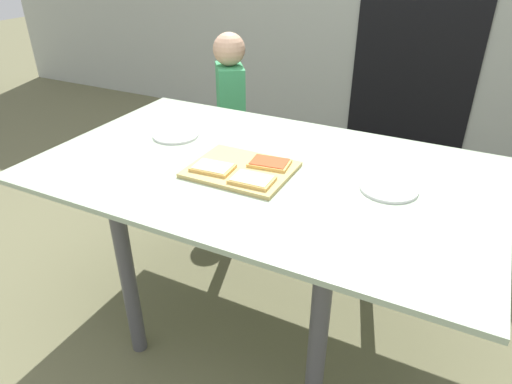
% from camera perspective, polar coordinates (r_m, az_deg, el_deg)
% --- Properties ---
extents(ground_plane, '(16.00, 16.00, 0.00)m').
position_cam_1_polar(ground_plane, '(2.02, 0.65, -15.48)').
color(ground_plane, '#656345').
extents(house_door, '(0.90, 0.02, 2.00)m').
position_cam_1_polar(house_door, '(3.61, 20.38, 20.99)').
color(house_door, black).
rests_on(house_door, ground).
extents(dining_table, '(1.58, 0.96, 0.72)m').
position_cam_1_polar(dining_table, '(1.64, 0.77, 0.19)').
color(dining_table, '#A0B398').
rests_on(dining_table, ground).
extents(cutting_board, '(0.34, 0.28, 0.01)m').
position_cam_1_polar(cutting_board, '(1.56, -1.89, 2.83)').
color(cutting_board, tan).
rests_on(cutting_board, dining_table).
extents(pizza_slice_near_right, '(0.14, 0.10, 0.01)m').
position_cam_1_polar(pizza_slice_near_right, '(1.47, -0.50, 1.57)').
color(pizza_slice_near_right, '#E3B35C').
rests_on(pizza_slice_near_right, cutting_board).
extents(pizza_slice_far_right, '(0.15, 0.11, 0.01)m').
position_cam_1_polar(pizza_slice_far_right, '(1.57, 1.67, 3.64)').
color(pizza_slice_far_right, '#E3B35C').
rests_on(pizza_slice_far_right, cutting_board).
extents(pizza_slice_near_left, '(0.14, 0.10, 0.01)m').
position_cam_1_polar(pizza_slice_near_left, '(1.55, -5.45, 3.09)').
color(pizza_slice_near_left, '#E3B35C').
rests_on(pizza_slice_near_left, cutting_board).
extents(plate_white_right, '(0.18, 0.18, 0.01)m').
position_cam_1_polar(plate_white_right, '(1.51, 16.35, 0.44)').
color(plate_white_right, white).
rests_on(plate_white_right, dining_table).
extents(plate_white_left, '(0.18, 0.18, 0.01)m').
position_cam_1_polar(plate_white_left, '(1.88, -10.05, 7.06)').
color(plate_white_left, white).
rests_on(plate_white_left, dining_table).
extents(child_left, '(0.25, 0.28, 0.99)m').
position_cam_1_polar(child_left, '(2.62, -3.19, 10.36)').
color(child_left, '#3C4D6A').
rests_on(child_left, ground).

